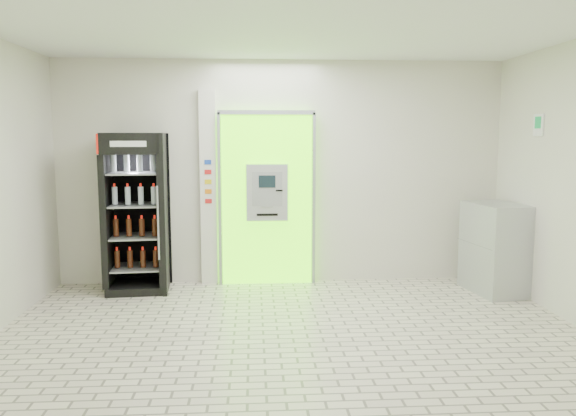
{
  "coord_description": "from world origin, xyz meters",
  "views": [
    {
      "loc": [
        -0.38,
        -5.09,
        1.98
      ],
      "look_at": [
        0.01,
        1.2,
        1.18
      ],
      "focal_mm": 35.0,
      "sensor_mm": 36.0,
      "label": 1
    }
  ],
  "objects": [
    {
      "name": "ground",
      "position": [
        0.0,
        0.0,
        0.0
      ],
      "size": [
        6.0,
        6.0,
        0.0
      ],
      "primitive_type": "plane",
      "color": "beige",
      "rests_on": "ground"
    },
    {
      "name": "room_shell",
      "position": [
        0.0,
        0.0,
        1.84
      ],
      "size": [
        6.0,
        6.0,
        6.0
      ],
      "color": "silver",
      "rests_on": "ground"
    },
    {
      "name": "atm_assembly",
      "position": [
        -0.2,
        2.41,
        1.17
      ],
      "size": [
        1.3,
        0.24,
        2.33
      ],
      "color": "#5AF106",
      "rests_on": "ground"
    },
    {
      "name": "pillar",
      "position": [
        -0.98,
        2.45,
        1.3
      ],
      "size": [
        0.22,
        0.11,
        2.6
      ],
      "color": "silver",
      "rests_on": "ground"
    },
    {
      "name": "beverage_cooler",
      "position": [
        -1.88,
        2.16,
        0.97
      ],
      "size": [
        0.82,
        0.76,
        2.03
      ],
      "rotation": [
        0.0,
        0.0,
        0.09
      ],
      "color": "black",
      "rests_on": "ground"
    },
    {
      "name": "steel_cabinet",
      "position": [
        2.7,
        1.76,
        0.57
      ],
      "size": [
        0.7,
        0.93,
        1.14
      ],
      "rotation": [
        0.0,
        0.0,
        0.15
      ],
      "color": "#ABAEB2",
      "rests_on": "ground"
    },
    {
      "name": "exit_sign",
      "position": [
        2.99,
        1.4,
        2.12
      ],
      "size": [
        0.02,
        0.22,
        0.26
      ],
      "color": "white",
      "rests_on": "room_shell"
    }
  ]
}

